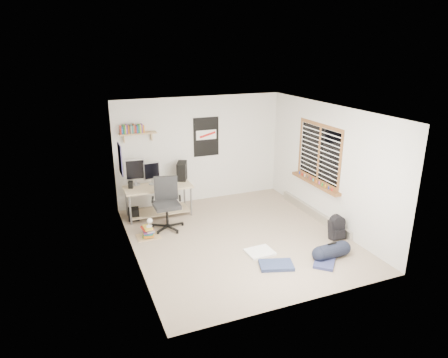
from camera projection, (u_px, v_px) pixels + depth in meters
name	position (u px, v px, depth m)	size (l,w,h in m)	color
floor	(238.00, 238.00, 7.84)	(4.00, 4.50, 0.01)	gray
ceiling	(240.00, 110.00, 7.04)	(4.00, 4.50, 0.01)	white
back_wall	(200.00, 150.00, 9.42)	(4.00, 0.01, 2.50)	silver
left_wall	(131.00, 191.00, 6.72)	(0.01, 4.50, 2.50)	silver
right_wall	(329.00, 166.00, 8.15)	(0.01, 4.50, 2.50)	silver
desk	(159.00, 200.00, 8.75)	(1.44, 0.63, 0.66)	#C5B389
monitor_left	(135.00, 176.00, 8.65)	(0.42, 0.11, 0.46)	#96969A
monitor_right	(152.00, 177.00, 8.70)	(0.35, 0.09, 0.39)	#939297
pc_tower	(182.00, 172.00, 9.03)	(0.20, 0.41, 0.43)	black
keyboard	(156.00, 187.00, 8.64)	(0.42, 0.15, 0.02)	black
speaker_left	(131.00, 186.00, 8.50)	(0.09, 0.09, 0.19)	black
speaker_right	(166.00, 181.00, 8.81)	(0.08, 0.08, 0.16)	black
office_chair	(167.00, 206.00, 8.09)	(0.70, 0.70, 1.07)	#252628
wall_shelf	(138.00, 133.00, 8.63)	(0.80, 0.22, 0.24)	tan
poster_back_wall	(206.00, 137.00, 9.36)	(0.62, 0.03, 0.92)	black
poster_left_wall	(120.00, 159.00, 7.71)	(0.02, 0.42, 0.60)	navy
window	(318.00, 153.00, 8.33)	(0.10, 1.50, 1.26)	brown
baseboard_heater	(314.00, 213.00, 8.77)	(0.08, 2.50, 0.18)	#B7B2A8
backpack	(337.00, 229.00, 7.74)	(0.28, 0.23, 0.38)	black
duffel_bag	(331.00, 251.00, 7.05)	(0.27, 0.27, 0.54)	black
tshirt	(260.00, 252.00, 7.25)	(0.48, 0.41, 0.04)	white
jeans_a	(276.00, 265.00, 6.80)	(0.57, 0.36, 0.06)	navy
jeans_b	(324.00, 263.00, 6.89)	(0.44, 0.33, 0.06)	navy
book_stack	(148.00, 230.00, 7.83)	(0.44, 0.36, 0.30)	brown
desk_lamp	(149.00, 219.00, 7.74)	(0.12, 0.20, 0.20)	white
subwoofer	(134.00, 214.00, 8.59)	(0.23, 0.23, 0.26)	black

